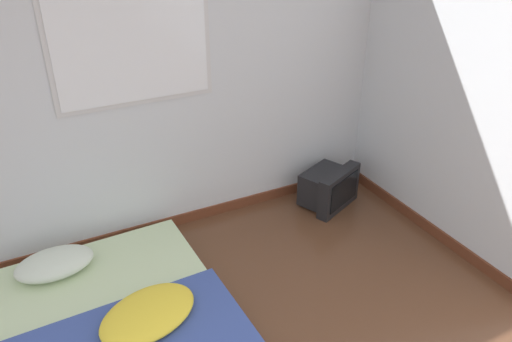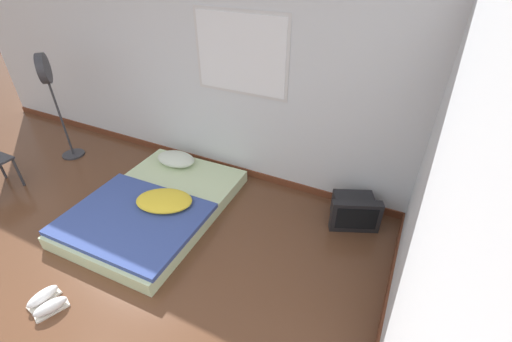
{
  "view_description": "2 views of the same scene",
  "coord_description": "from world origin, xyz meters",
  "views": [
    {
      "loc": [
        -0.14,
        -0.46,
        2.41
      ],
      "look_at": [
        1.26,
        2.27,
        0.72
      ],
      "focal_mm": 35.0,
      "sensor_mm": 36.0,
      "label": 1
    },
    {
      "loc": [
        2.45,
        -0.35,
        2.57
      ],
      "look_at": [
        1.24,
        2.09,
        0.72
      ],
      "focal_mm": 24.0,
      "sensor_mm": 36.0,
      "label": 2
    }
  ],
  "objects": [
    {
      "name": "mattress_bed",
      "position": [
        0.11,
        1.8,
        0.11
      ],
      "size": [
        1.43,
        1.95,
        0.29
      ],
      "color": "beige",
      "rests_on": "ground_plane"
    },
    {
      "name": "crt_tv",
      "position": [
        2.14,
        2.61,
        0.17
      ],
      "size": [
        0.56,
        0.5,
        0.36
      ],
      "color": "black",
      "rests_on": "ground_plane"
    },
    {
      "name": "sneaker_pair",
      "position": [
        0.09,
        0.44,
        0.05
      ],
      "size": [
        0.32,
        0.31,
        0.1
      ],
      "color": "silver",
      "rests_on": "ground_plane"
    },
    {
      "name": "standing_fan",
      "position": [
        -1.78,
        2.25,
        1.04
      ],
      "size": [
        0.33,
        0.32,
        1.44
      ],
      "color": "#333338",
      "rests_on": "ground_plane"
    },
    {
      "name": "wall_back",
      "position": [
        0.01,
        2.95,
        1.29
      ],
      "size": [
        7.71,
        0.08,
        2.6
      ],
      "color": "silver",
      "rests_on": "ground_plane"
    }
  ]
}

